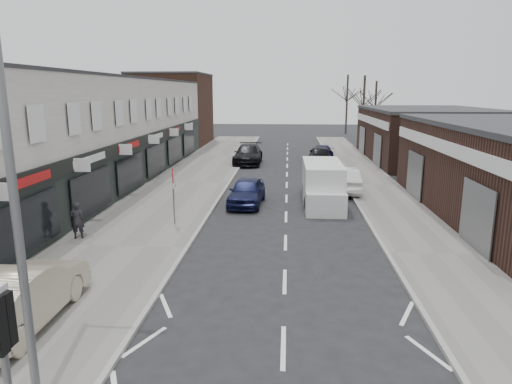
% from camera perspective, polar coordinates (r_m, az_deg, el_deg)
% --- Properties ---
extents(pavement_left, '(5.50, 64.00, 0.12)m').
position_cam_1_polar(pavement_left, '(31.54, -8.49, 1.16)').
color(pavement_left, slate).
rests_on(pavement_left, ground).
extents(pavement_right, '(3.50, 64.00, 0.12)m').
position_cam_1_polar(pavement_right, '(31.33, 14.44, 0.83)').
color(pavement_right, slate).
rests_on(pavement_right, ground).
extents(shop_terrace_left, '(8.00, 41.00, 7.10)m').
position_cam_1_polar(shop_terrace_left, '(30.93, -22.12, 6.70)').
color(shop_terrace_left, silver).
rests_on(shop_terrace_left, ground).
extents(brick_block_far, '(8.00, 10.00, 8.00)m').
position_cam_1_polar(brick_block_far, '(54.93, -10.42, 10.02)').
color(brick_block_far, '#472A1E').
rests_on(brick_block_far, ground).
extents(right_unit_far, '(10.00, 16.00, 4.50)m').
position_cam_1_polar(right_unit_far, '(44.17, 20.53, 6.60)').
color(right_unit_far, '#351E18').
rests_on(right_unit_far, ground).
extents(tree_far_a, '(3.60, 3.60, 8.00)m').
position_cam_1_polar(tree_far_a, '(57.24, 13.07, 5.98)').
color(tree_far_a, '#382D26').
rests_on(tree_far_a, ground).
extents(tree_far_b, '(3.60, 3.60, 7.50)m').
position_cam_1_polar(tree_far_b, '(63.54, 14.48, 6.52)').
color(tree_far_b, '#382D26').
rests_on(tree_far_b, ground).
extents(tree_far_c, '(3.60, 3.60, 8.50)m').
position_cam_1_polar(tree_far_c, '(68.99, 11.13, 7.13)').
color(tree_far_c, '#382D26').
rests_on(tree_far_c, ground).
extents(traffic_light, '(0.28, 0.60, 3.10)m').
position_cam_1_polar(traffic_light, '(8.49, -29.25, -15.61)').
color(traffic_light, slate).
rests_on(traffic_light, pavement_left).
extents(street_lamp, '(2.23, 0.22, 8.00)m').
position_cam_1_polar(street_lamp, '(8.83, -27.20, 0.86)').
color(street_lamp, slate).
rests_on(street_lamp, pavement_left).
extents(warning_sign, '(0.12, 0.80, 2.70)m').
position_cam_1_polar(warning_sign, '(21.23, -10.24, 1.48)').
color(warning_sign, slate).
rests_on(warning_sign, pavement_left).
extents(white_van, '(2.11, 5.92, 2.30)m').
position_cam_1_polar(white_van, '(25.69, 8.31, 0.92)').
color(white_van, silver).
rests_on(white_van, ground).
extents(sedan_on_pavement, '(1.82, 4.99, 1.63)m').
position_cam_1_polar(sedan_on_pavement, '(13.78, -27.37, -11.37)').
color(sedan_on_pavement, '#BAAF95').
rests_on(sedan_on_pavement, pavement_left).
extents(pedestrian, '(0.64, 0.49, 1.57)m').
position_cam_1_polar(pedestrian, '(20.50, -21.44, -3.32)').
color(pedestrian, black).
rests_on(pedestrian, pavement_left).
extents(parked_car_left_a, '(2.04, 4.47, 1.49)m').
position_cam_1_polar(parked_car_left_a, '(25.27, -1.16, 0.06)').
color(parked_car_left_a, '#13173B').
rests_on(parked_car_left_a, ground).
extents(parked_car_left_b, '(2.32, 5.69, 1.65)m').
position_cam_1_polar(parked_car_left_b, '(39.70, -0.99, 4.74)').
color(parked_car_left_b, black).
rests_on(parked_car_left_b, ground).
extents(parked_car_right_a, '(1.70, 4.84, 1.59)m').
position_cam_1_polar(parked_car_right_a, '(28.97, 10.81, 1.55)').
color(parked_car_right_a, silver).
rests_on(parked_car_right_a, ground).
extents(parked_car_right_b, '(1.98, 4.64, 1.56)m').
position_cam_1_polar(parked_car_right_b, '(40.25, 8.02, 4.67)').
color(parked_car_right_b, black).
rests_on(parked_car_right_b, ground).
extents(parked_car_right_c, '(2.03, 4.33, 1.22)m').
position_cam_1_polar(parked_car_right_c, '(43.99, 8.26, 5.09)').
color(parked_car_right_c, '#141239').
rests_on(parked_car_right_c, ground).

